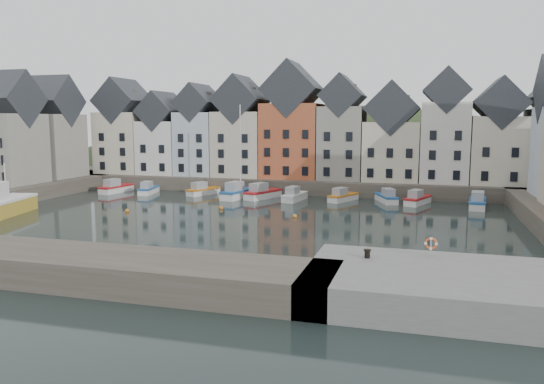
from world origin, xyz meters
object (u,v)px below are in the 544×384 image
at_px(boat_a, 115,188).
at_px(boat_d, 238,192).
at_px(life_ring_post, 431,244).
at_px(mooring_bollard, 367,253).

distance_m(boat_a, boat_d, 19.68).
height_order(boat_d, life_ring_post, boat_d).
relative_size(boat_a, life_ring_post, 4.83).
relative_size(boat_d, mooring_bollard, 23.53).
height_order(boat_a, mooring_bollard, mooring_bollard).
relative_size(boat_a, mooring_bollard, 11.22).
height_order(mooring_bollard, life_ring_post, life_ring_post).
xyz_separation_m(boat_d, life_ring_post, (25.43, -33.85, 2.01)).
xyz_separation_m(boat_a, boat_d, (19.68, -0.48, 0.16)).
bearing_deg(boat_d, life_ring_post, -42.85).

